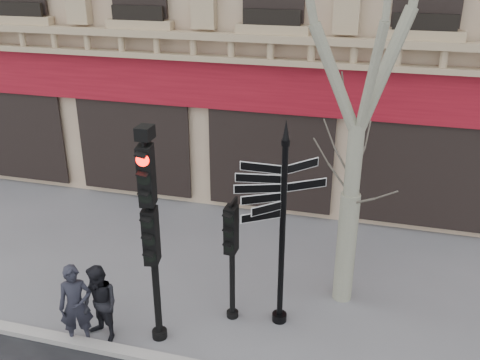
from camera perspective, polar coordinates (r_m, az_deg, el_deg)
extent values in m
plane|color=#5B5C60|center=(11.08, -2.65, -14.68)|extent=(80.00, 80.00, 0.00)
cube|color=maroon|center=(13.82, 3.39, 9.83)|extent=(28.00, 0.25, 1.30)
cube|color=tan|center=(13.41, 3.27, 13.65)|extent=(28.00, 0.35, 0.74)
cylinder|color=black|center=(10.05, 4.52, -6.33)|extent=(0.11, 0.11, 3.72)
cylinder|color=black|center=(11.04, 4.22, -14.36)|extent=(0.29, 0.29, 0.17)
cone|color=black|center=(9.18, 4.94, 5.39)|extent=(0.12, 0.12, 0.37)
cylinder|color=black|center=(9.67, -9.22, -7.31)|extent=(0.13, 0.13, 3.88)
cylinder|color=black|center=(10.74, -8.56, -15.90)|extent=(0.29, 0.29, 0.16)
cube|color=black|center=(9.52, -9.34, -5.74)|extent=(0.52, 0.41, 1.05)
cube|color=black|center=(9.03, -9.80, 0.61)|extent=(0.52, 0.41, 1.05)
sphere|color=#FF0C05|center=(8.93, -9.93, 2.28)|extent=(0.22, 0.22, 0.22)
cube|color=black|center=(8.78, -10.13, 4.98)|extent=(0.30, 0.35, 0.22)
cylinder|color=black|center=(10.45, -0.84, -8.91)|extent=(0.12, 0.12, 2.49)
cylinder|color=black|center=(11.12, -0.81, -14.04)|extent=(0.26, 0.26, 0.14)
cube|color=black|center=(10.06, -0.87, -5.19)|extent=(0.43, 0.31, 0.95)
cylinder|color=gray|center=(11.23, 11.24, -7.11)|extent=(0.40, 0.40, 2.43)
cylinder|color=gray|center=(10.42, 12.04, 1.82)|extent=(0.31, 0.31, 1.54)
imported|color=black|center=(10.49, -17.11, -12.70)|extent=(0.72, 0.64, 1.66)
imported|color=black|center=(10.49, -14.72, -12.70)|extent=(0.93, 0.84, 1.57)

